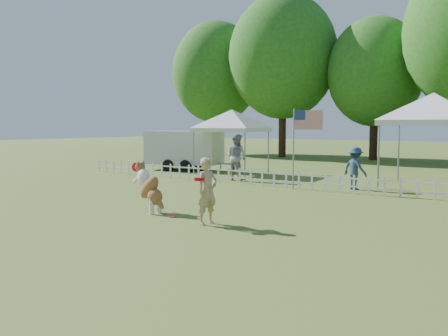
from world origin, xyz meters
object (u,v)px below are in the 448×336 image
(canopy_tent_left, at_px, (232,142))
(dog, at_px, (150,188))
(handler, at_px, (207,191))
(spectator_b, at_px, (355,168))
(cargo_trailer, at_px, (184,150))
(canopy_tent_right, at_px, (432,142))
(frisbee_on_turf, at_px, (172,217))
(flag_pole, at_px, (293,149))
(spectator_a, at_px, (237,157))

(canopy_tent_left, bearing_deg, dog, -74.49)
(handler, height_order, spectator_b, handler)
(cargo_trailer, bearing_deg, canopy_tent_right, -18.56)
(frisbee_on_turf, height_order, flag_pole, flag_pole)
(canopy_tent_right, bearing_deg, frisbee_on_turf, -114.91)
(canopy_tent_left, distance_m, flag_pole, 5.95)
(frisbee_on_turf, relative_size, cargo_trailer, 0.05)
(spectator_b, bearing_deg, dog, 90.70)
(canopy_tent_left, bearing_deg, cargo_trailer, 170.34)
(handler, xyz_separation_m, spectator_b, (0.45, 7.74, -0.02))
(frisbee_on_turf, bearing_deg, canopy_tent_right, 68.76)
(dog, distance_m, spectator_b, 7.83)
(canopy_tent_right, height_order, spectator_b, canopy_tent_right)
(canopy_tent_right, relative_size, spectator_b, 2.22)
(dog, height_order, canopy_tent_right, canopy_tent_right)
(cargo_trailer, distance_m, flag_pole, 8.57)
(dog, relative_size, spectator_a, 0.68)
(frisbee_on_turf, xyz_separation_m, spectator_b, (1.68, 7.55, 0.73))
(frisbee_on_turf, distance_m, spectator_a, 8.25)
(cargo_trailer, height_order, flag_pole, flag_pole)
(cargo_trailer, height_order, spectator_b, cargo_trailer)
(handler, height_order, frisbee_on_turf, handler)
(dog, bearing_deg, canopy_tent_left, 128.39)
(dog, height_order, canopy_tent_left, canopy_tent_left)
(frisbee_on_turf, bearing_deg, spectator_b, 77.46)
(spectator_a, bearing_deg, canopy_tent_right, -158.24)
(handler, bearing_deg, dog, 90.54)
(cargo_trailer, relative_size, spectator_b, 3.03)
(canopy_tent_right, bearing_deg, canopy_tent_left, 175.07)
(canopy_tent_left, xyz_separation_m, canopy_tent_right, (8.70, -0.19, 0.21))
(dog, bearing_deg, cargo_trailer, 141.16)
(handler, xyz_separation_m, flag_pole, (-1.31, 6.56, 0.64))
(handler, xyz_separation_m, canopy_tent_right, (2.48, 9.71, 0.89))
(canopy_tent_left, xyz_separation_m, spectator_b, (6.68, -2.17, -0.69))
(spectator_a, relative_size, spectator_b, 1.27)
(flag_pole, relative_size, spectator_b, 1.89)
(spectator_b, bearing_deg, cargo_trailer, 6.59)
(handler, height_order, spectator_a, spectator_a)
(handler, height_order, dog, handler)
(handler, relative_size, cargo_trailer, 0.34)
(frisbee_on_turf, distance_m, flag_pole, 6.52)
(dog, bearing_deg, spectator_b, 85.96)
(canopy_tent_left, height_order, flag_pole, canopy_tent_left)
(handler, distance_m, spectator_b, 7.75)
(handler, relative_size, spectator_a, 0.80)
(canopy_tent_right, xyz_separation_m, spectator_a, (-6.95, -2.00, -0.70))
(handler, relative_size, canopy_tent_left, 0.53)
(dog, distance_m, canopy_tent_right, 10.48)
(frisbee_on_turf, distance_m, canopy_tent_left, 11.02)
(frisbee_on_turf, height_order, canopy_tent_left, canopy_tent_left)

